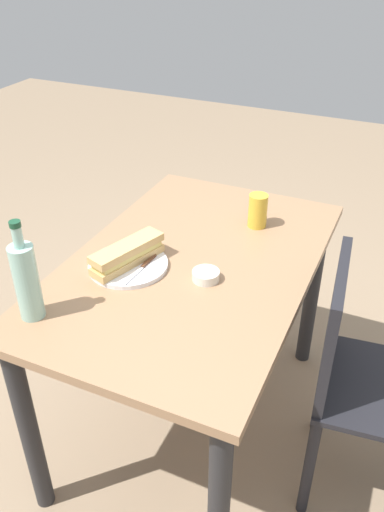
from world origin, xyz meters
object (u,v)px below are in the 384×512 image
Objects in this scene: dining_table at (192,291)px; olive_bowl at (206,275)px; chair_far at (358,373)px; plate_near at (128,265)px; baguette_sandwich_near at (127,254)px; beer_glass at (258,211)px; water_bottle at (26,280)px; knife_near at (142,267)px.

dining_table is 13.89× the size of olive_bowl.
chair_far is 3.41× the size of plate_near.
chair_far is at bearing 97.98° from plate_near.
baguette_sandwich_near is 2.18× the size of beer_glass.
water_bottle reaches higher than plate_near.
baguette_sandwich_near reaches higher than dining_table.
olive_bowl is at bearing 98.36° from baguette_sandwich_near.
baguette_sandwich_near is 0.35m from water_bottle.
plate_near is at bearing -82.02° from chair_far.
baguette_sandwich_near is 3.15× the size of olive_bowl.
water_bottle is 3.54× the size of olive_bowl.
olive_bowl is (-0.04, 0.25, 0.01)m from plate_near.
dining_table is 0.38m from beer_glass.
beer_glass is (-0.32, -0.45, 0.32)m from chair_far.
dining_table is 0.24m from plate_near.
knife_near is (0.11, -0.69, 0.28)m from chair_far.
dining_table is at bearing 123.47° from plate_near.
dining_table is 4.65× the size of plate_near.
water_bottle is at bearing -29.28° from knife_near.
chair_far reaches higher than olive_bowl.
baguette_sandwich_near is 0.06m from knife_near.
baguette_sandwich_near is (0.10, -0.74, 0.31)m from chair_far.
beer_glass is at bearing 151.46° from knife_near.
water_bottle is at bearing -20.72° from plate_near.
plate_near reaches higher than dining_table.
water_bottle is at bearing -28.86° from beer_glass.
dining_table is 0.27m from baguette_sandwich_near.
water_bottle reaches higher than knife_near.
olive_bowl is at bearing -82.21° from chair_far.
olive_bowl reaches higher than dining_table.
knife_near is at bearing 83.06° from baguette_sandwich_near.
plate_near is at bearing 159.28° from water_bottle.
water_bottle is at bearing -63.88° from chair_far.
baguette_sandwich_near is 0.89× the size of water_bottle.
chair_far is 3.24× the size of baguette_sandwich_near.
chair_far is 0.75m from knife_near.
plate_near is 0.84× the size of water_bottle.
olive_bowl is at bearing 98.36° from plate_near.
dining_table is 9.62× the size of beer_glass.
chair_far is 4.76× the size of knife_near.
knife_near is at bearing -77.52° from olive_bowl.
knife_near is at bearing -28.54° from beer_glass.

